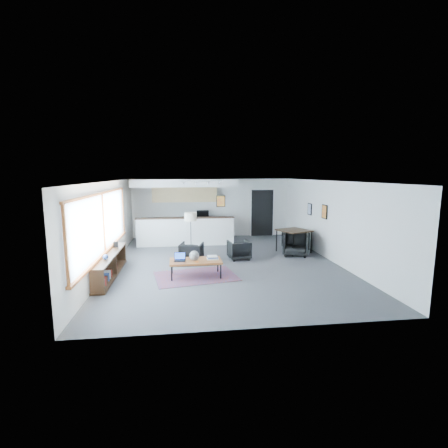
{
  "coord_description": "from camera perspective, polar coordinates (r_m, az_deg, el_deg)",
  "views": [
    {
      "loc": [
        -1.28,
        -9.98,
        2.82
      ],
      "look_at": [
        0.04,
        0.4,
        1.2
      ],
      "focal_mm": 26.0,
      "sensor_mm": 36.0,
      "label": 1
    }
  ],
  "objects": [
    {
      "name": "console",
      "position": [
        9.49,
        -19.37,
        -6.93
      ],
      "size": [
        0.35,
        3.0,
        0.8
      ],
      "color": "#342012",
      "rests_on": "floor"
    },
    {
      "name": "armchair_right",
      "position": [
        10.84,
        2.65,
        -4.38
      ],
      "size": [
        0.75,
        0.72,
        0.7
      ],
      "primitive_type": "imported",
      "rotation": [
        0.0,
        0.0,
        3.28
      ],
      "color": "black",
      "rests_on": "floor"
    },
    {
      "name": "dining_chair_far",
      "position": [
        12.31,
        12.38,
        -2.93
      ],
      "size": [
        0.71,
        0.67,
        0.71
      ],
      "primitive_type": "imported",
      "rotation": [
        0.0,
        0.0,
        3.11
      ],
      "color": "black",
      "rests_on": "floor"
    },
    {
      "name": "coffee_table",
      "position": [
        9.04,
        -5.0,
        -6.56
      ],
      "size": [
        1.43,
        0.79,
        0.46
      ],
      "rotation": [
        0.0,
        0.0,
        0.02
      ],
      "color": "brown",
      "rests_on": "floor"
    },
    {
      "name": "doorway",
      "position": [
        14.95,
        6.69,
        2.06
      ],
      "size": [
        1.1,
        0.12,
        2.15
      ],
      "color": "black",
      "rests_on": "room"
    },
    {
      "name": "coaster",
      "position": [
        8.84,
        -4.79,
        -6.66
      ],
      "size": [
        0.12,
        0.12,
        0.01
      ],
      "rotation": [
        0.0,
        0.0,
        0.34
      ],
      "color": "#E5590C",
      "rests_on": "coffee_table"
    },
    {
      "name": "book_stack",
      "position": [
        9.1,
        -2.04,
        -5.91
      ],
      "size": [
        0.32,
        0.26,
        0.1
      ],
      "rotation": [
        0.0,
        0.0,
        0.03
      ],
      "color": "silver",
      "rests_on": "coffee_table"
    },
    {
      "name": "ceramic_pot",
      "position": [
        8.96,
        -5.25,
        -5.59
      ],
      "size": [
        0.27,
        0.27,
        0.27
      ],
      "rotation": [
        0.0,
        0.0,
        0.16
      ],
      "color": "gray",
      "rests_on": "coffee_table"
    },
    {
      "name": "armchair_left",
      "position": [
        10.45,
        -5.74,
        -4.88
      ],
      "size": [
        0.83,
        0.79,
        0.71
      ],
      "primitive_type": "imported",
      "rotation": [
        0.0,
        0.0,
        2.9
      ],
      "color": "black",
      "rests_on": "floor"
    },
    {
      "name": "laptop",
      "position": [
        9.04,
        -7.77,
        -5.98
      ],
      "size": [
        0.31,
        0.26,
        0.22
      ],
      "rotation": [
        0.0,
        0.0,
        -0.05
      ],
      "color": "black",
      "rests_on": "coffee_table"
    },
    {
      "name": "window",
      "position": [
        9.44,
        -20.5,
        -0.06
      ],
      "size": [
        0.1,
        5.95,
        1.66
      ],
      "color": "#8CBFFF",
      "rests_on": "room"
    },
    {
      "name": "floor_lamp",
      "position": [
        11.29,
        -5.89,
        1.0
      ],
      "size": [
        0.49,
        0.49,
        1.49
      ],
      "rotation": [
        0.0,
        0.0,
        -0.15
      ],
      "color": "black",
      "rests_on": "floor"
    },
    {
      "name": "wall_art_upper",
      "position": [
        12.68,
        14.83,
        2.55
      ],
      "size": [
        0.03,
        0.34,
        0.44
      ],
      "color": "black",
      "rests_on": "room"
    },
    {
      "name": "kitchenette",
      "position": [
        13.77,
        -6.85,
        2.75
      ],
      "size": [
        4.2,
        1.96,
        2.6
      ],
      "color": "white",
      "rests_on": "floor"
    },
    {
      "name": "dining_chair_near",
      "position": [
        11.57,
        12.47,
        -3.63
      ],
      "size": [
        0.91,
        0.88,
        0.74
      ],
      "primitive_type": "imported",
      "rotation": [
        0.0,
        0.0,
        -0.36
      ],
      "color": "black",
      "rests_on": "floor"
    },
    {
      "name": "room",
      "position": [
        10.18,
        0.08,
        0.23
      ],
      "size": [
        7.02,
        9.02,
        2.62
      ],
      "color": "#4A4A4C",
      "rests_on": "ground"
    },
    {
      "name": "wall_art_lower",
      "position": [
        11.49,
        17.25,
        2.07
      ],
      "size": [
        0.03,
        0.38,
        0.48
      ],
      "color": "black",
      "rests_on": "room"
    },
    {
      "name": "kilim_rug",
      "position": [
        9.16,
        -4.97,
        -9.11
      ],
      "size": [
        2.43,
        1.86,
        0.01
      ],
      "rotation": [
        0.0,
        0.0,
        0.18
      ],
      "color": "#583144",
      "rests_on": "floor"
    },
    {
      "name": "dining_table",
      "position": [
        11.94,
        12.21,
        -1.35
      ],
      "size": [
        1.29,
        1.29,
        0.83
      ],
      "rotation": [
        0.0,
        0.0,
        0.41
      ],
      "color": "#342012",
      "rests_on": "floor"
    },
    {
      "name": "microwave",
      "position": [
        14.26,
        -3.77,
        1.91
      ],
      "size": [
        0.55,
        0.33,
        0.36
      ],
      "primitive_type": "imported",
      "rotation": [
        0.0,
        0.0,
        -0.08
      ],
      "color": "black",
      "rests_on": "kitchenette"
    },
    {
      "name": "track_light",
      "position": [
        12.21,
        -4.01,
        7.42
      ],
      "size": [
        1.6,
        0.07,
        0.15
      ],
      "color": "silver",
      "rests_on": "room"
    }
  ]
}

